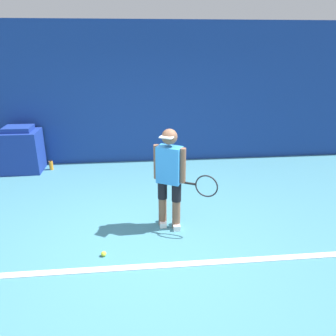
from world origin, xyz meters
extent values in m
plane|color=teal|center=(0.00, 0.00, 0.00)|extent=(24.00, 24.00, 0.00)
cube|color=navy|center=(0.00, 3.53, 1.52)|extent=(24.00, 0.10, 3.04)
cube|color=white|center=(0.00, -0.43, 0.01)|extent=(21.60, 0.10, 0.01)
cylinder|color=brown|center=(0.29, 0.56, 0.22)|extent=(0.12, 0.12, 0.45)
cylinder|color=black|center=(0.29, 0.56, 0.58)|extent=(0.14, 0.14, 0.27)
cube|color=white|center=(0.29, 0.56, 0.04)|extent=(0.10, 0.24, 0.08)
cylinder|color=brown|center=(0.48, 0.45, 0.22)|extent=(0.12, 0.12, 0.45)
cylinder|color=black|center=(0.48, 0.45, 0.58)|extent=(0.14, 0.14, 0.27)
cube|color=white|center=(0.48, 0.45, 0.04)|extent=(0.10, 0.24, 0.08)
cube|color=#338CE0|center=(0.38, 0.51, 0.99)|extent=(0.39, 0.34, 0.53)
sphere|color=brown|center=(0.38, 0.51, 1.39)|extent=(0.22, 0.22, 0.22)
cube|color=white|center=(0.33, 0.42, 1.41)|extent=(0.22, 0.19, 0.02)
cylinder|color=brown|center=(0.21, 0.60, 1.00)|extent=(0.09, 0.09, 0.50)
cylinder|color=brown|center=(0.56, 0.41, 1.00)|extent=(0.09, 0.09, 0.50)
cylinder|color=black|center=(0.64, 0.36, 0.75)|extent=(0.19, 0.12, 0.03)
torus|color=black|center=(0.87, 0.24, 0.75)|extent=(0.30, 0.17, 0.33)
sphere|color=#D1E533|center=(-0.54, -0.15, 0.03)|extent=(0.07, 0.07, 0.07)
cube|color=navy|center=(-2.50, 3.10, 0.44)|extent=(0.80, 0.64, 0.88)
cube|color=navy|center=(-2.50, 3.10, 0.93)|extent=(0.56, 0.45, 0.10)
cylinder|color=orange|center=(-1.93, 3.11, 0.10)|extent=(0.08, 0.08, 0.19)
cylinder|color=black|center=(-1.93, 3.11, 0.20)|extent=(0.05, 0.05, 0.02)
camera|label=1|loc=(-0.07, -3.78, 2.59)|focal=35.00mm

